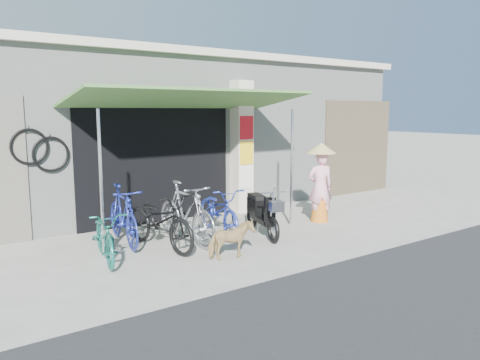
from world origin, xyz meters
TOP-DOWN VIEW (x-y plane):
  - ground at (0.00, 0.00)m, footprint 80.00×80.00m
  - bicycle_shop at (-0.00, 5.09)m, footprint 12.30×5.30m
  - shop_pillar at (0.85, 2.45)m, footprint 0.42×0.44m
  - awning at (-0.90, 1.63)m, footprint 4.60×1.88m
  - neighbour_right at (5.00, 2.59)m, footprint 2.60×0.06m
  - bike_teal at (-2.99, 0.69)m, footprint 0.82×1.63m
  - bike_blue at (-2.42, 1.40)m, footprint 0.67×1.77m
  - bike_black at (-2.01, 0.80)m, footprint 0.94×1.93m
  - bike_silver at (-1.48, 0.85)m, footprint 0.61×1.85m
  - bike_navy at (-0.70, 0.99)m, footprint 0.88×1.83m
  - street_dog at (-1.35, -0.39)m, footprint 0.76×0.41m
  - moped at (-0.06, 0.51)m, footprint 0.68×1.59m
  - nun at (1.62, 0.65)m, footprint 0.64×0.64m

SIDE VIEW (x-z plane):
  - ground at x=0.00m, z-range 0.00..0.00m
  - street_dog at x=-1.35m, z-range 0.00..0.61m
  - bike_teal at x=-2.99m, z-range 0.00..0.82m
  - moped at x=-0.06m, z-range -0.04..0.88m
  - bike_navy at x=-0.70m, z-range 0.00..0.92m
  - bike_black at x=-2.01m, z-range 0.00..0.97m
  - bike_blue at x=-2.42m, z-range 0.00..1.04m
  - bike_silver at x=-1.48m, z-range 0.00..1.10m
  - nun at x=1.62m, z-range 0.00..1.67m
  - neighbour_right at x=5.00m, z-range 0.00..2.60m
  - shop_pillar at x=0.85m, z-range 0.00..3.00m
  - bicycle_shop at x=0.00m, z-range 0.00..3.66m
  - awning at x=-0.90m, z-range 1.15..3.88m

